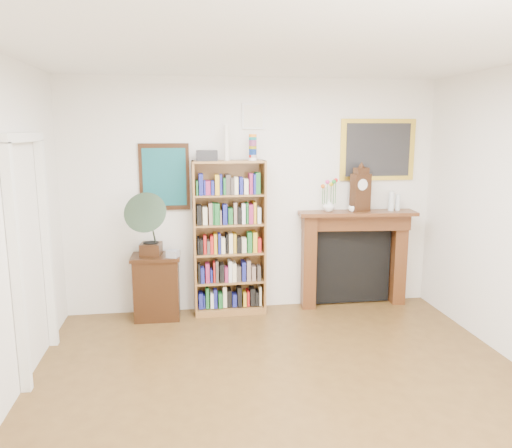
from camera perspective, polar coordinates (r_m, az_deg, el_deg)
The scene contains 15 objects.
room at distance 3.63m, azimuth 5.15°, elevation -1.99°, with size 4.51×5.01×2.81m.
door_casing at distance 4.93m, azimuth -24.31°, elevation -1.15°, with size 0.08×1.02×2.17m.
teal_poster at distance 5.95m, azimuth -10.42°, elevation 5.31°, with size 0.58×0.04×0.78m.
small_picture at distance 5.98m, azimuth -0.32°, elevation 12.22°, with size 0.26×0.04×0.30m.
gilt_painting at distance 6.39m, azimuth 13.74°, elevation 8.24°, with size 0.95×0.04×0.75m.
bookshelf at distance 5.91m, azimuth -3.08°, elevation -0.64°, with size 0.85×0.31×2.12m.
side_cabinet at distance 6.01m, azimuth -11.26°, elevation -7.04°, with size 0.56×0.41×0.76m, color black.
fireplace at distance 6.38m, azimuth 11.13°, elevation -2.87°, with size 1.46×0.46×1.21m.
gramophone at distance 5.71m, azimuth -12.12°, elevation 0.37°, with size 0.54×0.64×0.76m.
cd_stack at distance 5.78m, azimuth -9.48°, elevation -3.36°, with size 0.12×0.12×0.08m, color #BAB9C7.
mantel_clock at distance 6.19m, azimuth 11.85°, elevation 3.77°, with size 0.26×0.18×0.53m.
flower_vase at distance 6.14m, azimuth 8.31°, elevation 2.11°, with size 0.14×0.14×0.15m, color white.
teacup at distance 6.16m, azimuth 10.97°, elevation 1.73°, with size 0.10×0.10×0.08m, color white.
bottle_left at distance 6.35m, azimuth 15.21°, elevation 2.55°, with size 0.07×0.07×0.24m, color silver.
bottle_right at distance 6.40m, azimuth 15.90°, elevation 2.40°, with size 0.06×0.06×0.20m, color silver.
Camera 1 is at (-0.83, -3.44, 2.20)m, focal length 35.00 mm.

